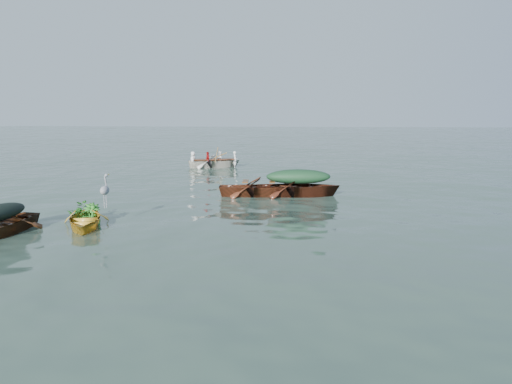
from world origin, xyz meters
TOP-DOWN VIEW (x-y plane):
  - ground at (0.00, 0.00)m, footprint 140.00×140.00m
  - yellow_dinghy at (-3.42, -1.79)m, footprint 2.01×3.01m
  - green_tarp_boat at (2.28, 3.34)m, footprint 4.25×1.60m
  - open_wooden_boat at (0.87, 3.23)m, footprint 3.97×1.36m
  - rowed_boat at (-2.06, 11.73)m, footprint 3.99×2.10m
  - green_tarp_cover at (2.28, 3.34)m, footprint 2.34×0.88m
  - thwart_benches at (0.87, 3.23)m, footprint 1.99×0.80m
  - heron at (-2.91, -1.57)m, footprint 0.39×0.47m
  - dinghy_weeds at (-3.57, -1.26)m, footprint 0.95×1.07m
  - rowers at (-2.06, 11.73)m, footprint 2.85×1.69m
  - oars at (-2.06, 11.73)m, footprint 1.25×2.67m

SIDE VIEW (x-z plane):
  - ground at x=0.00m, z-range 0.00..0.00m
  - yellow_dinghy at x=-3.42m, z-range -0.36..0.36m
  - green_tarp_boat at x=2.28m, z-range -0.48..0.48m
  - open_wooden_boat at x=0.87m, z-range -0.44..0.44m
  - rowed_boat at x=-2.06m, z-range -0.44..0.44m
  - thwart_benches at x=0.87m, z-range 0.44..0.48m
  - oars at x=-2.06m, z-range 0.44..0.50m
  - dinghy_weeds at x=-3.57m, z-range 0.36..0.96m
  - green_tarp_cover at x=2.28m, z-range 0.48..1.00m
  - heron at x=-2.91m, z-range 0.36..1.28m
  - rowers at x=-2.06m, z-range 0.44..1.20m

